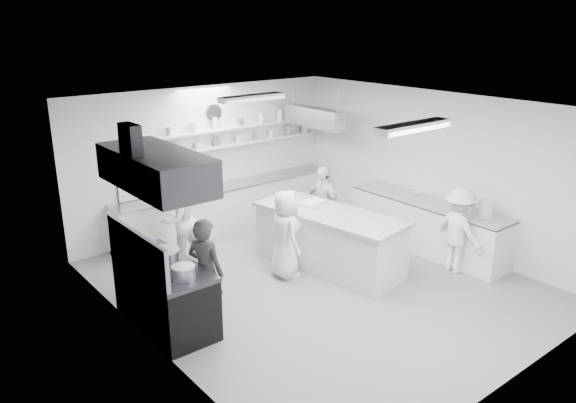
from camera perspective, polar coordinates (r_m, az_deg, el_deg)
floor at (r=9.62m, az=2.99°, el=-8.34°), size 6.00×7.00×0.02m
ceiling at (r=8.70m, az=3.32°, el=9.75°), size 6.00×7.00×0.02m
wall_back at (r=11.78m, az=-8.35°, el=4.32°), size 6.00×0.04×3.00m
wall_front at (r=7.04m, az=22.70°, el=-6.60°), size 6.00×0.04×3.00m
wall_left at (r=7.49m, az=-14.23°, el=-4.20°), size 0.04×7.00×3.00m
wall_right at (r=11.21m, az=14.64°, el=3.21°), size 0.04×7.00×3.00m
stove at (r=8.41m, az=-12.37°, el=-9.39°), size 0.80×1.80×0.90m
exhaust_hood at (r=7.73m, az=-13.31°, el=3.22°), size 0.85×2.00×0.50m
back_counter at (r=11.97m, az=-6.15°, el=-0.55°), size 5.00×0.60×0.92m
shelf_lower at (r=11.98m, az=-5.20°, el=5.89°), size 4.20×0.26×0.04m
shelf_upper at (r=11.91m, az=-5.24°, el=7.54°), size 4.20×0.26×0.04m
pass_through_window at (r=11.19m, az=-14.00°, el=2.97°), size 1.30×0.04×1.00m
wall_clock at (r=11.66m, az=-7.61°, el=8.98°), size 0.32×0.05×0.32m
right_counter at (r=11.13m, az=13.96°, el=-2.41°), size 0.74×3.30×0.94m
pot_rack at (r=11.90m, az=2.64°, el=8.57°), size 0.30×1.60×0.40m
light_fixture_front at (r=7.50m, az=12.65°, el=7.44°), size 1.30×0.25×0.10m
light_fixture_rear at (r=10.11m, az=-3.67°, el=10.51°), size 1.30×0.25×0.10m
prep_island at (r=10.05m, az=4.19°, el=-4.01°), size 1.39×2.81×0.99m
stove_pot at (r=8.12m, az=-12.51°, el=-5.75°), size 0.45×0.45×0.28m
cook_stove at (r=8.20m, az=-8.37°, el=-7.07°), size 0.58×0.69×1.62m
cook_back at (r=10.34m, az=-11.06°, el=-1.82°), size 0.89×0.76×1.61m
cook_island_left at (r=9.58m, az=-0.28°, el=-3.32°), size 0.66×0.85×1.55m
cook_island_right at (r=11.06m, az=3.53°, el=-0.31°), size 0.38×0.92×1.56m
cook_right at (r=10.19m, az=17.00°, el=-2.83°), size 0.70×1.06×1.53m
bowl_island_a at (r=10.21m, az=2.06°, el=-0.43°), size 0.31×0.31×0.07m
bowl_island_b at (r=9.55m, az=7.57°, el=-1.93°), size 0.24×0.24×0.06m
bowl_right at (r=11.32m, az=12.73°, el=0.72°), size 0.32×0.32×0.06m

